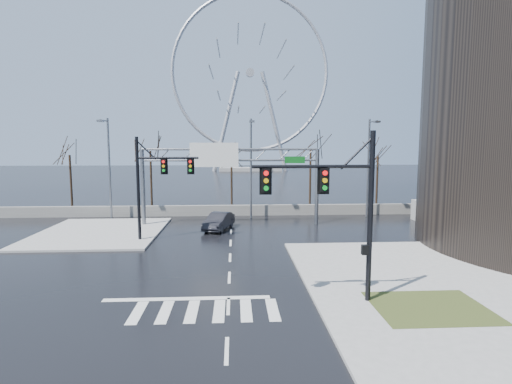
{
  "coord_description": "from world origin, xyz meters",
  "views": [
    {
      "loc": [
        0.31,
        -21.62,
        7.32
      ],
      "look_at": [
        1.87,
        6.92,
        4.0
      ],
      "focal_mm": 28.0,
      "sensor_mm": 36.0,
      "label": 1
    }
  ],
  "objects": [
    {
      "name": "ferris_wheel",
      "position": [
        5.0,
        95.0,
        26.13
      ],
      "size": [
        45.0,
        6.0,
        50.91
      ],
      "color": "gray",
      "rests_on": "ground"
    },
    {
      "name": "tree_left",
      "position": [
        -9.0,
        23.5,
        5.98
      ],
      "size": [
        3.75,
        3.75,
        7.5
      ],
      "color": "black",
      "rests_on": "ground"
    },
    {
      "name": "car",
      "position": [
        -1.07,
        12.98,
        0.74
      ],
      "size": [
        2.85,
        4.74,
        1.47
      ],
      "primitive_type": "imported",
      "rotation": [
        0.0,
        0.0,
        -0.31
      ],
      "color": "black",
      "rests_on": "ground"
    },
    {
      "name": "barrier_wall",
      "position": [
        0.0,
        20.0,
        0.55
      ],
      "size": [
        52.0,
        0.5,
        1.1
      ],
      "primitive_type": "cube",
      "color": "slate",
      "rests_on": "ground"
    },
    {
      "name": "sign_gantry",
      "position": [
        -0.38,
        14.96,
        5.18
      ],
      "size": [
        16.36,
        0.4,
        7.6
      ],
      "color": "slate",
      "rests_on": "ground"
    },
    {
      "name": "tree_far_left",
      "position": [
        -18.0,
        24.0,
        5.57
      ],
      "size": [
        3.5,
        3.5,
        7.0
      ],
      "color": "black",
      "rests_on": "ground"
    },
    {
      "name": "tree_right",
      "position": [
        9.0,
        23.5,
        6.22
      ],
      "size": [
        3.9,
        3.9,
        7.8
      ],
      "color": "black",
      "rests_on": "ground"
    },
    {
      "name": "grass_strip",
      "position": [
        9.0,
        -5.0,
        0.15
      ],
      "size": [
        5.0,
        4.0,
        0.02
      ],
      "primitive_type": "cube",
      "color": "#303C19",
      "rests_on": "sidewalk_near"
    },
    {
      "name": "sidewalk_right_ext",
      "position": [
        10.0,
        2.0,
        0.07
      ],
      "size": [
        12.0,
        10.0,
        0.15
      ],
      "primitive_type": "cube",
      "color": "gray",
      "rests_on": "ground"
    },
    {
      "name": "streetlight_left",
      "position": [
        -12.0,
        18.16,
        5.89
      ],
      "size": [
        0.5,
        2.55,
        10.0
      ],
      "color": "slate",
      "rests_on": "ground"
    },
    {
      "name": "streetlight_right",
      "position": [
        14.0,
        18.16,
        5.89
      ],
      "size": [
        0.5,
        2.55,
        10.0
      ],
      "color": "slate",
      "rests_on": "ground"
    },
    {
      "name": "tree_far_right",
      "position": [
        17.0,
        24.0,
        5.41
      ],
      "size": [
        3.4,
        3.4,
        6.8
      ],
      "color": "black",
      "rests_on": "ground"
    },
    {
      "name": "streetlight_mid",
      "position": [
        2.0,
        18.16,
        5.89
      ],
      "size": [
        0.5,
        2.55,
        10.0
      ],
      "color": "slate",
      "rests_on": "ground"
    },
    {
      "name": "tree_center",
      "position": [
        0.0,
        24.5,
        5.17
      ],
      "size": [
        3.25,
        3.25,
        6.5
      ],
      "color": "black",
      "rests_on": "ground"
    },
    {
      "name": "ground",
      "position": [
        0.0,
        0.0,
        0.0
      ],
      "size": [
        260.0,
        260.0,
        0.0
      ],
      "primitive_type": "plane",
      "color": "black",
      "rests_on": "ground"
    },
    {
      "name": "sidewalk_far",
      "position": [
        -11.0,
        12.0,
        0.07
      ],
      "size": [
        10.0,
        12.0,
        0.15
      ],
      "primitive_type": "cube",
      "color": "gray",
      "rests_on": "ground"
    },
    {
      "name": "signal_mast_near",
      "position": [
        5.14,
        -4.04,
        4.87
      ],
      "size": [
        5.52,
        0.41,
        8.0
      ],
      "color": "black",
      "rests_on": "ground"
    },
    {
      "name": "signal_mast_far",
      "position": [
        -5.87,
        8.96,
        4.83
      ],
      "size": [
        4.72,
        0.41,
        8.0
      ],
      "color": "black",
      "rests_on": "ground"
    }
  ]
}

